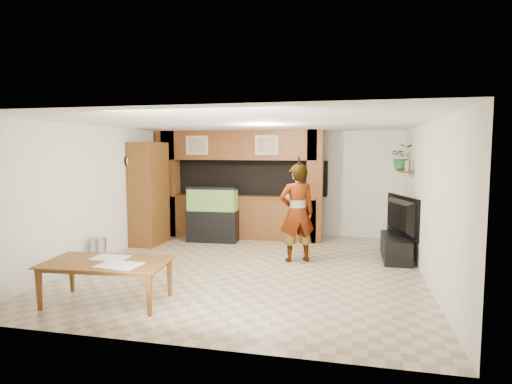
% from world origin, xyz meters
% --- Properties ---
extents(floor, '(6.50, 6.50, 0.00)m').
position_xyz_m(floor, '(0.00, 0.00, 0.00)').
color(floor, tan).
rests_on(floor, ground).
extents(ceiling, '(6.50, 6.50, 0.00)m').
position_xyz_m(ceiling, '(0.00, 0.00, 2.60)').
color(ceiling, white).
rests_on(ceiling, wall_back).
extents(wall_back, '(6.00, 0.00, 6.00)m').
position_xyz_m(wall_back, '(0.00, 3.25, 1.30)').
color(wall_back, silver).
rests_on(wall_back, floor).
extents(wall_left, '(0.00, 6.50, 6.50)m').
position_xyz_m(wall_left, '(-3.00, 0.00, 1.30)').
color(wall_left, silver).
rests_on(wall_left, floor).
extents(wall_right, '(0.00, 6.50, 6.50)m').
position_xyz_m(wall_right, '(3.00, 0.00, 1.30)').
color(wall_right, silver).
rests_on(wall_right, floor).
extents(partition, '(4.20, 0.99, 2.60)m').
position_xyz_m(partition, '(-0.95, 2.64, 1.31)').
color(partition, brown).
rests_on(partition, floor).
extents(wall_clock, '(0.05, 0.25, 0.25)m').
position_xyz_m(wall_clock, '(-2.97, 1.00, 1.90)').
color(wall_clock, black).
rests_on(wall_clock, wall_left).
extents(wall_shelf, '(0.25, 0.90, 0.04)m').
position_xyz_m(wall_shelf, '(2.85, 1.95, 1.70)').
color(wall_shelf, brown).
rests_on(wall_shelf, wall_right).
extents(pantry_cabinet, '(0.58, 0.94, 2.31)m').
position_xyz_m(pantry_cabinet, '(-2.70, 1.41, 1.15)').
color(pantry_cabinet, brown).
rests_on(pantry_cabinet, floor).
extents(trash_can, '(0.29, 0.29, 0.52)m').
position_xyz_m(trash_can, '(-2.78, -0.50, 0.26)').
color(trash_can, '#B2B2B7').
rests_on(trash_can, floor).
extents(aquarium, '(1.17, 0.44, 1.30)m').
position_xyz_m(aquarium, '(-1.37, 1.95, 0.63)').
color(aquarium, black).
rests_on(aquarium, floor).
extents(tv_stand, '(0.50, 1.36, 0.45)m').
position_xyz_m(tv_stand, '(2.65, 1.21, 0.23)').
color(tv_stand, black).
rests_on(tv_stand, floor).
extents(television, '(0.61, 1.36, 0.79)m').
position_xyz_m(television, '(2.65, 1.21, 0.85)').
color(television, black).
rests_on(television, tv_stand).
extents(photo_frame, '(0.05, 0.15, 0.20)m').
position_xyz_m(photo_frame, '(2.85, 1.61, 1.82)').
color(photo_frame, tan).
rests_on(photo_frame, wall_shelf).
extents(potted_plant, '(0.50, 0.44, 0.53)m').
position_xyz_m(potted_plant, '(2.82, 2.26, 1.99)').
color(potted_plant, '#286429').
rests_on(potted_plant, wall_shelf).
extents(person, '(0.81, 0.69, 1.88)m').
position_xyz_m(person, '(0.78, 0.62, 0.94)').
color(person, '#9F7F57').
rests_on(person, floor).
extents(microphone, '(0.04, 0.11, 0.18)m').
position_xyz_m(microphone, '(0.83, 0.46, 1.93)').
color(microphone, black).
rests_on(microphone, person).
extents(dining_table, '(1.78, 1.10, 0.60)m').
position_xyz_m(dining_table, '(-1.50, -2.27, 0.30)').
color(dining_table, brown).
rests_on(dining_table, floor).
extents(newspaper_a, '(0.58, 0.45, 0.01)m').
position_xyz_m(newspaper_a, '(-1.22, -2.39, 0.60)').
color(newspaper_a, silver).
rests_on(newspaper_a, dining_table).
extents(newspaper_b, '(0.50, 0.36, 0.01)m').
position_xyz_m(newspaper_b, '(-1.56, -2.06, 0.60)').
color(newspaper_b, silver).
rests_on(newspaper_b, dining_table).
extents(counter_box, '(0.35, 0.28, 0.20)m').
position_xyz_m(counter_box, '(0.40, 2.45, 1.14)').
color(counter_box, tan).
rests_on(counter_box, partition).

